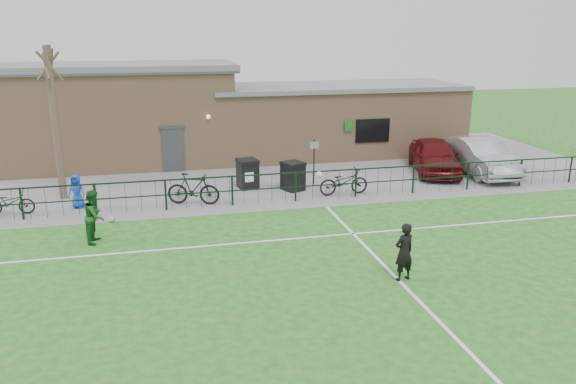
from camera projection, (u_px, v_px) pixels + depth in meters
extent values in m
plane|color=#215C1B|center=(332.00, 293.00, 14.50)|extent=(90.00, 90.00, 0.00)
cube|color=slate|center=(248.00, 170.00, 27.13)|extent=(34.00, 13.00, 0.02)
cube|color=white|center=(272.00, 204.00, 21.79)|extent=(28.00, 0.10, 0.01)
cube|color=white|center=(295.00, 239.00, 18.24)|extent=(28.00, 0.10, 0.01)
cube|color=white|center=(403.00, 285.00, 14.93)|extent=(0.10, 16.00, 0.01)
cube|color=black|center=(271.00, 188.00, 21.82)|extent=(28.00, 0.10, 1.20)
cylinder|color=#4D3C2F|center=(55.00, 124.00, 21.75)|extent=(0.30, 0.30, 6.00)
cube|color=black|center=(248.00, 175.00, 23.88)|extent=(0.90, 0.99, 1.16)
cube|color=black|center=(293.00, 177.00, 23.57)|extent=(1.01, 1.06, 1.12)
cylinder|color=black|center=(314.00, 162.00, 24.28)|extent=(0.08, 0.08, 2.00)
imported|color=#4D0D0E|center=(434.00, 156.00, 26.38)|extent=(3.12, 5.07, 1.61)
imported|color=#96999D|center=(480.00, 156.00, 26.16)|extent=(2.02, 5.14, 1.67)
imported|color=black|center=(10.00, 202.00, 20.47)|extent=(1.78, 0.77, 0.91)
imported|color=black|center=(193.00, 189.00, 21.61)|extent=(2.13, 1.20, 1.23)
imported|color=black|center=(344.00, 182.00, 22.92)|extent=(2.08, 0.79, 1.08)
imported|color=#1440BE|center=(77.00, 191.00, 21.17)|extent=(0.73, 0.59, 1.30)
imported|color=black|center=(404.00, 252.00, 15.02)|extent=(0.68, 0.54, 1.63)
sphere|color=white|center=(319.00, 175.00, 17.62)|extent=(0.22, 0.22, 0.22)
imported|color=#164F1D|center=(95.00, 216.00, 17.76)|extent=(0.80, 0.95, 1.71)
sphere|color=silver|center=(112.00, 219.00, 19.76)|extent=(0.22, 0.22, 0.22)
cube|color=tan|center=(239.00, 124.00, 29.45)|extent=(24.00, 5.00, 3.50)
cube|color=tan|center=(111.00, 81.00, 27.44)|extent=(11.52, 5.00, 1.20)
cube|color=#5A5D62|center=(110.00, 66.00, 27.24)|extent=(12.02, 5.40, 0.28)
cube|color=#5A5D62|center=(335.00, 87.00, 30.08)|extent=(13.44, 5.30, 0.22)
cube|color=#383A3D|center=(173.00, 150.00, 26.52)|extent=(1.00, 0.08, 2.10)
cube|color=black|center=(373.00, 131.00, 28.53)|extent=(1.80, 0.08, 1.20)
cube|color=#19661E|center=(349.00, 126.00, 28.12)|extent=(0.45, 0.04, 0.55)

